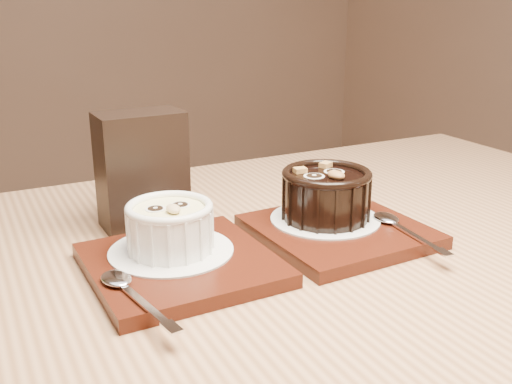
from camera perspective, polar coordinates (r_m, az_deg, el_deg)
table at (r=0.66m, az=2.10°, el=-14.53°), size 1.23×0.84×0.75m
tray_left at (r=0.62m, az=-7.15°, el=-6.89°), size 0.18×0.18×0.01m
doily_left at (r=0.63m, az=-8.08°, el=-5.54°), size 0.13×0.13×0.00m
ramekin_white at (r=0.62m, az=-8.19°, el=-3.12°), size 0.09×0.09×0.05m
spoon_left at (r=0.55m, az=-11.66°, el=-9.38°), size 0.04×0.14×0.01m
tray_right at (r=0.70m, az=7.86°, el=-3.73°), size 0.18×0.18×0.01m
doily_right at (r=0.72m, az=6.60°, el=-2.54°), size 0.13×0.13×0.00m
ramekin_dark at (r=0.71m, az=6.70°, el=-0.01°), size 0.11×0.11×0.06m
spoon_right at (r=0.70m, az=13.88°, el=-3.34°), size 0.04×0.14×0.01m
condiment_stand at (r=0.73m, az=-10.81°, el=2.06°), size 0.10×0.06×0.14m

